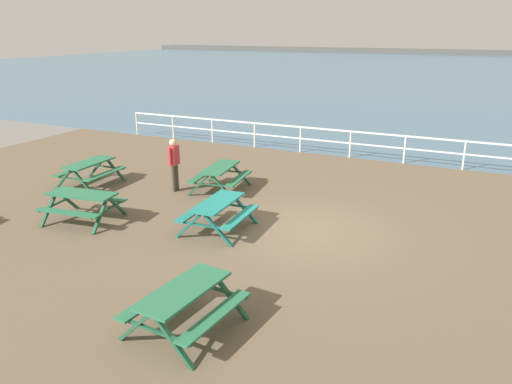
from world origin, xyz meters
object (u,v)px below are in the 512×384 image
picnic_table_near_right (220,172)px  picnic_table_seaward (90,168)px  picnic_table_corner (218,208)px  picnic_table_mid_centre (185,299)px  picnic_table_far_left (82,200)px  visitor (174,162)px

picnic_table_near_right → picnic_table_seaward: bearing=100.5°
picnic_table_near_right → picnic_table_corner: 3.27m
picnic_table_near_right → picnic_table_mid_centre: same height
picnic_table_seaward → picnic_table_near_right: bearing=-74.4°
picnic_table_near_right → picnic_table_far_left: size_ratio=0.99×
picnic_table_far_left → visitor: visitor is taller
picnic_table_far_left → picnic_table_seaward: size_ratio=1.07×
picnic_table_mid_centre → picnic_table_far_left: same height
picnic_table_mid_centre → picnic_table_far_left: bearing=64.6°
picnic_table_mid_centre → picnic_table_seaward: (-7.32, 5.61, 0.00)m
picnic_table_corner → picnic_table_seaward: bearing=71.6°
picnic_table_seaward → picnic_table_corner: (5.66, -1.56, 0.00)m
picnic_table_seaward → picnic_table_corner: bearing=-107.6°
visitor → picnic_table_far_left: bearing=74.0°
picnic_table_mid_centre → visitor: visitor is taller
picnic_table_near_right → picnic_table_far_left: (-2.00, -3.84, 0.00)m
picnic_table_seaward → visitor: 2.94m
picnic_table_mid_centre → picnic_table_far_left: (-5.21, 3.09, 0.00)m
picnic_table_far_left → visitor: 3.30m
picnic_table_far_left → picnic_table_corner: 3.68m
picnic_table_mid_centre → picnic_table_seaward: bearing=57.7°
picnic_table_near_right → picnic_table_seaward: size_ratio=1.06×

